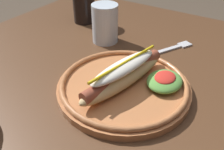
{
  "coord_description": "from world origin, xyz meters",
  "views": [
    {
      "loc": [
        -0.34,
        -0.28,
        1.08
      ],
      "look_at": [
        0.03,
        -0.04,
        0.77
      ],
      "focal_mm": 39.36,
      "sensor_mm": 36.0,
      "label": 1
    }
  ],
  "objects_px": {
    "hot_dog_plate": "(126,83)",
    "water_cup": "(105,23)",
    "fork": "(176,47)",
    "soda_cup": "(84,2)"
  },
  "relations": [
    {
      "from": "fork",
      "to": "water_cup",
      "type": "bearing_deg",
      "value": 138.73
    },
    {
      "from": "fork",
      "to": "soda_cup",
      "type": "relative_size",
      "value": 0.83
    },
    {
      "from": "hot_dog_plate",
      "to": "fork",
      "type": "distance_m",
      "value": 0.25
    },
    {
      "from": "hot_dog_plate",
      "to": "water_cup",
      "type": "relative_size",
      "value": 2.6
    },
    {
      "from": "hot_dog_plate",
      "to": "water_cup",
      "type": "distance_m",
      "value": 0.25
    },
    {
      "from": "soda_cup",
      "to": "water_cup",
      "type": "bearing_deg",
      "value": -120.38
    },
    {
      "from": "soda_cup",
      "to": "fork",
      "type": "bearing_deg",
      "value": -91.64
    },
    {
      "from": "fork",
      "to": "water_cup",
      "type": "relative_size",
      "value": 1.04
    },
    {
      "from": "fork",
      "to": "water_cup",
      "type": "distance_m",
      "value": 0.22
    },
    {
      "from": "hot_dog_plate",
      "to": "water_cup",
      "type": "height_order",
      "value": "water_cup"
    }
  ]
}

